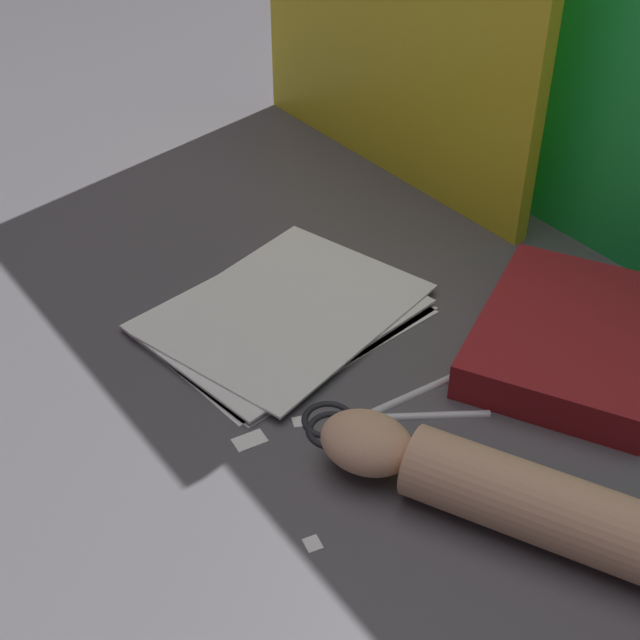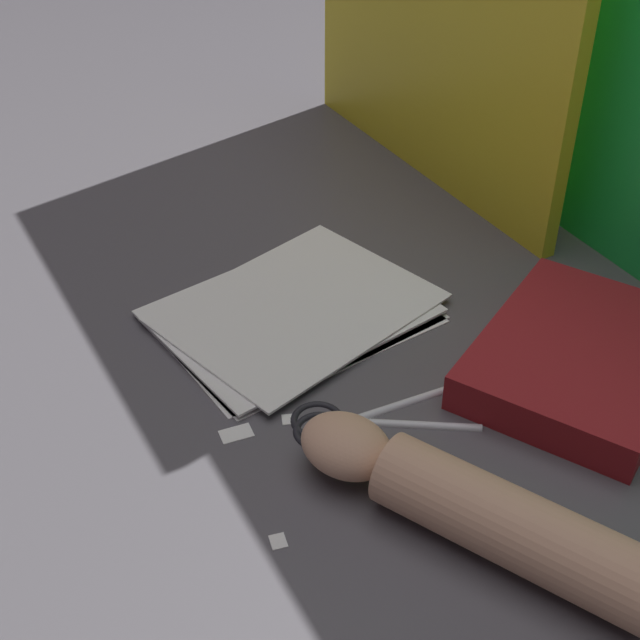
% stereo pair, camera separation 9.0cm
% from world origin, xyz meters
% --- Properties ---
extents(ground_plane, '(6.00, 6.00, 0.00)m').
position_xyz_m(ground_plane, '(0.00, 0.00, 0.00)').
color(ground_plane, '#4C494F').
extents(backdrop_panel_left, '(0.54, 0.12, 0.48)m').
position_xyz_m(backdrop_panel_left, '(-0.21, 0.36, 0.24)').
color(backdrop_panel_left, yellow).
rests_on(backdrop_panel_left, ground_plane).
extents(paper_stack, '(0.24, 0.31, 0.01)m').
position_xyz_m(paper_stack, '(-0.05, -0.01, 0.01)').
color(paper_stack, white).
rests_on(paper_stack, ground_plane).
extents(book_closed, '(0.25, 0.30, 0.04)m').
position_xyz_m(book_closed, '(0.22, 0.16, 0.02)').
color(book_closed, maroon).
rests_on(book_closed, ground_plane).
extents(scissors, '(0.15, 0.19, 0.01)m').
position_xyz_m(scissors, '(0.12, -0.07, 0.00)').
color(scissors, silver).
rests_on(scissors, ground_plane).
extents(hand_forearm, '(0.33, 0.15, 0.07)m').
position_xyz_m(hand_forearm, '(0.29, -0.08, 0.03)').
color(hand_forearm, tan).
rests_on(hand_forearm, ground_plane).
extents(paper_scrap_near, '(0.02, 0.02, 0.00)m').
position_xyz_m(paper_scrap_near, '(0.19, -0.21, 0.00)').
color(paper_scrap_near, white).
rests_on(paper_scrap_near, ground_plane).
extents(paper_scrap_mid, '(0.02, 0.02, 0.00)m').
position_xyz_m(paper_scrap_mid, '(0.08, -0.12, 0.00)').
color(paper_scrap_mid, white).
rests_on(paper_scrap_mid, ground_plane).
extents(paper_scrap_far, '(0.03, 0.04, 0.00)m').
position_xyz_m(paper_scrap_far, '(0.06, -0.17, 0.00)').
color(paper_scrap_far, white).
rests_on(paper_scrap_far, ground_plane).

